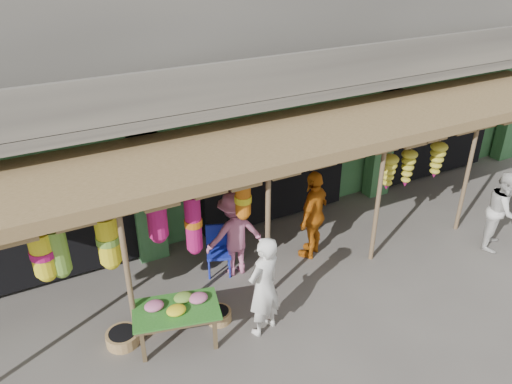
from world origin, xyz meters
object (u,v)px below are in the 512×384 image
person_shopper (235,234)px  person_right (503,210)px  blue_chair (218,247)px  flower_table (177,310)px  person_front (264,286)px  person_vendor (314,214)px

person_shopper → person_right: bearing=166.5°
blue_chair → person_shopper: bearing=-16.4°
flower_table → person_front: bearing=-3.4°
person_vendor → person_shopper: 1.71m
blue_chair → person_shopper: person_shopper is taller
blue_chair → person_vendor: bearing=9.9°
person_shopper → blue_chair: bearing=-33.0°
blue_chair → person_shopper: (0.27, -0.21, 0.34)m
person_front → person_shopper: (0.30, 1.72, -0.04)m
person_front → person_right: (5.70, -0.11, -0.06)m
flower_table → person_vendor: size_ratio=0.80×
blue_chair → person_vendor: (1.97, -0.41, 0.42)m
person_vendor → person_shopper: person_vendor is taller
blue_chair → person_right: bearing=1.9°
person_front → person_right: bearing=159.5°
flower_table → person_right: (7.07, -0.54, 0.21)m
blue_chair → person_front: size_ratio=0.53×
person_shopper → person_vendor: bearing=178.4°
person_front → person_shopper: 1.74m
blue_chair → person_vendor: size_ratio=0.51×
flower_table → person_vendor: person_vendor is taller
person_front → person_right: size_ratio=1.07×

